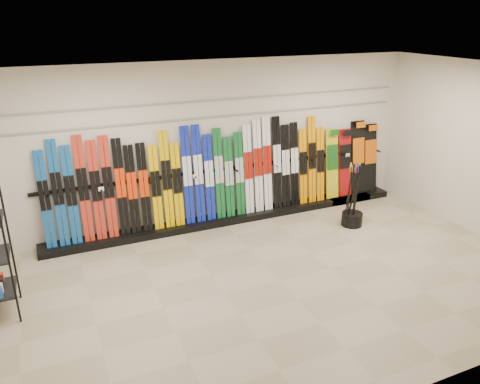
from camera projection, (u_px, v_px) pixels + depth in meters
name	position (u px, v px, depth m)	size (l,w,h in m)	color
floor	(280.00, 280.00, 6.99)	(8.00, 8.00, 0.00)	gray
back_wall	(218.00, 143.00, 8.59)	(8.00, 8.00, 0.00)	beige
ceiling	(287.00, 76.00, 5.92)	(8.00, 8.00, 0.00)	silver
ski_rack_base	(234.00, 217.00, 9.00)	(8.00, 0.40, 0.12)	black
skis	(198.00, 177.00, 8.47)	(5.37, 0.24, 1.81)	#124E92
snowboards	(352.00, 160.00, 9.80)	(1.27, 0.24, 1.54)	gold
pole_bin	(352.00, 219.00, 8.77)	(0.39, 0.39, 0.25)	black
ski_poles	(353.00, 195.00, 8.58)	(0.35, 0.29, 1.18)	black
slatwall_rail_0	(218.00, 117.00, 8.39)	(7.60, 0.02, 0.03)	gray
slatwall_rail_1	(218.00, 100.00, 8.29)	(7.60, 0.02, 0.03)	gray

